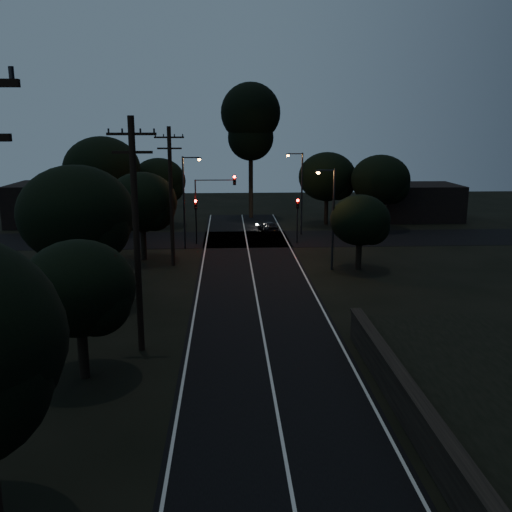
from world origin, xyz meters
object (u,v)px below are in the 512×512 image
streetlight_c (331,212)px  streetlight_a (186,196)px  utility_pole_far (171,194)px  utility_pole_mid (136,233)px  signal_left (196,213)px  tall_pine (251,121)px  signal_right (297,212)px  streetlight_b (300,188)px  car (268,226)px  signal_mast (214,196)px

streetlight_c → streetlight_a: bearing=144.3°
utility_pole_far → streetlight_c: 12.05m
utility_pole_mid → signal_left: size_ratio=2.68×
tall_pine → utility_pole_far: bearing=-106.9°
signal_right → streetlight_b: bearing=80.0°
streetlight_c → signal_right: bearing=97.0°
signal_right → streetlight_a: (-9.91, -1.99, 1.80)m
utility_pole_far → signal_left: (1.40, 7.99, -2.65)m
streetlight_a → car: bearing=46.3°
tall_pine → streetlight_a: size_ratio=1.91×
tall_pine → signal_right: (3.60, -15.01, -8.20)m
signal_mast → streetlight_b: (8.22, 4.01, 0.30)m
streetlight_b → streetlight_c: (0.52, -14.00, -0.29)m
tall_pine → streetlight_c: tall_pine is taller
signal_right → car: (-2.26, 6.01, -2.32)m
signal_right → streetlight_b: streetlight_b is taller
tall_pine → signal_right: bearing=-76.5°
utility_pole_mid → car: bearing=74.9°
utility_pole_far → streetlight_a: 6.10m
utility_pole_mid → streetlight_b: 31.15m
streetlight_a → utility_pole_mid: bearing=-91.7°
signal_right → signal_mast: size_ratio=0.66×
streetlight_b → signal_mast: bearing=-154.0°
signal_right → utility_pole_mid: bearing=-113.0°
streetlight_a → streetlight_b: size_ratio=1.00×
signal_left → streetlight_a: (-0.71, -1.99, 1.80)m
streetlight_b → utility_pole_mid: bearing=-111.3°
tall_pine → streetlight_a: 19.23m
streetlight_a → signal_right: bearing=11.3°
utility_pole_far → streetlight_a: bearing=83.4°
utility_pole_far → tall_pine: bearing=73.1°
streetlight_b → signal_left: bearing=-158.0°
tall_pine → streetlight_b: bearing=-68.6°
utility_pole_far → car: (8.34, 14.00, -4.96)m
utility_pole_far → car: 17.04m
utility_pole_mid → signal_right: (10.60, 24.99, -2.90)m
utility_pole_far → streetlight_a: size_ratio=1.31×
streetlight_a → streetlight_c: (11.14, -8.00, -0.29)m
tall_pine → streetlight_b: size_ratio=1.91×
streetlight_c → car: 16.82m
signal_right → streetlight_c: size_ratio=0.55×
utility_pole_far → tall_pine: size_ratio=0.69×
streetlight_a → streetlight_c: bearing=-35.7°
signal_right → streetlight_a: bearing=-168.7°
car → utility_pole_mid: bearing=55.7°
signal_left → streetlight_b: size_ratio=0.51×
signal_left → car: 9.47m
signal_right → streetlight_a: size_ratio=0.51×
streetlight_a → streetlight_b: (10.61, 6.00, 0.00)m
signal_right → utility_pole_far: bearing=-143.0°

